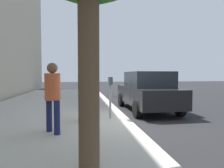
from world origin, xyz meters
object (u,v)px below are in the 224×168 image
(pedestrian_at_meter, at_px, (84,90))
(traffic_signal, at_px, (92,63))
(parked_sedan_near, at_px, (147,91))
(parking_meter, at_px, (110,89))
(pedestrian_bystander, at_px, (53,92))

(pedestrian_at_meter, bearing_deg, traffic_signal, 71.62)
(pedestrian_at_meter, xyz_separation_m, parked_sedan_near, (2.22, -2.86, -0.26))
(parking_meter, bearing_deg, traffic_signal, 0.65)
(pedestrian_at_meter, xyz_separation_m, pedestrian_bystander, (-1.20, 0.80, 0.05))
(pedestrian_at_meter, relative_size, pedestrian_bystander, 0.96)
(pedestrian_bystander, bearing_deg, pedestrian_at_meter, 18.99)
(pedestrian_bystander, xyz_separation_m, parked_sedan_near, (3.42, -3.66, -0.31))
(parked_sedan_near, bearing_deg, pedestrian_bystander, 133.06)
(parking_meter, relative_size, pedestrian_at_meter, 0.82)
(pedestrian_bystander, bearing_deg, traffic_signal, 43.98)
(parking_meter, distance_m, traffic_signal, 8.94)
(pedestrian_at_meter, height_order, parked_sedan_near, pedestrian_at_meter)
(parking_meter, bearing_deg, pedestrian_at_meter, 104.82)
(traffic_signal, bearing_deg, pedestrian_bystander, 171.24)
(parking_meter, relative_size, parked_sedan_near, 0.32)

